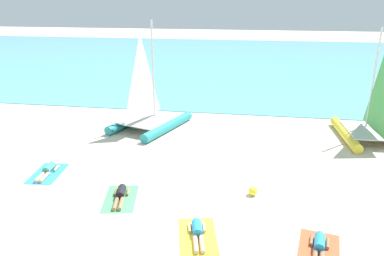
{
  "coord_description": "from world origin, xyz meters",
  "views": [
    {
      "loc": [
        2.53,
        -10.38,
        6.73
      ],
      "look_at": [
        0.0,
        5.0,
        1.2
      ],
      "focal_mm": 35.0,
      "sensor_mm": 36.0,
      "label": 1
    }
  ],
  "objects_px": {
    "towel_center_right": "(198,236)",
    "sunbather_rightmost": "(319,246)",
    "towel_leftmost": "(48,173)",
    "towel_rightmost": "(319,251)",
    "sailboat_teal": "(149,113)",
    "sunbather_center_right": "(197,231)",
    "beach_ball": "(253,191)",
    "sailboat_yellow": "(370,124)",
    "sunbather_center_left": "(121,194)",
    "towel_center_left": "(120,198)",
    "sunbather_leftmost": "(48,170)"
  },
  "relations": [
    {
      "from": "towel_center_right",
      "to": "sunbather_rightmost",
      "type": "bearing_deg",
      "value": -1.08
    },
    {
      "from": "towel_leftmost",
      "to": "towel_rightmost",
      "type": "relative_size",
      "value": 1.0
    },
    {
      "from": "sailboat_teal",
      "to": "sunbather_rightmost",
      "type": "xyz_separation_m",
      "value": [
        7.45,
        -9.16,
        -0.7
      ]
    },
    {
      "from": "towel_leftmost",
      "to": "towel_rightmost",
      "type": "xyz_separation_m",
      "value": [
        9.99,
        -3.26,
        0.0
      ]
    },
    {
      "from": "towel_rightmost",
      "to": "sailboat_teal",
      "type": "bearing_deg",
      "value": 128.88
    },
    {
      "from": "towel_center_right",
      "to": "sunbather_center_right",
      "type": "distance_m",
      "value": 0.14
    },
    {
      "from": "sunbather_center_right",
      "to": "beach_ball",
      "type": "relative_size",
      "value": 4.69
    },
    {
      "from": "sailboat_yellow",
      "to": "beach_ball",
      "type": "height_order",
      "value": "sailboat_yellow"
    },
    {
      "from": "sailboat_yellow",
      "to": "sunbather_center_left",
      "type": "relative_size",
      "value": 3.44
    },
    {
      "from": "sunbather_center_left",
      "to": "towel_center_right",
      "type": "relative_size",
      "value": 0.82
    },
    {
      "from": "towel_rightmost",
      "to": "towel_leftmost",
      "type": "bearing_deg",
      "value": 161.94
    },
    {
      "from": "towel_center_left",
      "to": "sunbather_center_right",
      "type": "distance_m",
      "value": 3.42
    },
    {
      "from": "sunbather_rightmost",
      "to": "towel_rightmost",
      "type": "bearing_deg",
      "value": -90.0
    },
    {
      "from": "beach_ball",
      "to": "sunbather_leftmost",
      "type": "bearing_deg",
      "value": 176.73
    },
    {
      "from": "sunbather_center_left",
      "to": "towel_rightmost",
      "type": "bearing_deg",
      "value": -27.58
    },
    {
      "from": "sailboat_yellow",
      "to": "sunbather_leftmost",
      "type": "relative_size",
      "value": 3.43
    },
    {
      "from": "sunbather_center_left",
      "to": "sunbather_rightmost",
      "type": "relative_size",
      "value": 1.0
    },
    {
      "from": "sunbather_center_right",
      "to": "sunbather_rightmost",
      "type": "xyz_separation_m",
      "value": [
        3.46,
        -0.13,
        0.0
      ]
    },
    {
      "from": "towel_center_left",
      "to": "towel_rightmost",
      "type": "height_order",
      "value": "same"
    },
    {
      "from": "sailboat_yellow",
      "to": "sunbather_leftmost",
      "type": "xyz_separation_m",
      "value": [
        -13.71,
        -5.96,
        -0.67
      ]
    },
    {
      "from": "sailboat_yellow",
      "to": "beach_ball",
      "type": "distance_m",
      "value": 8.52
    },
    {
      "from": "towel_leftmost",
      "to": "sunbather_leftmost",
      "type": "distance_m",
      "value": 0.14
    },
    {
      "from": "beach_ball",
      "to": "towel_leftmost",
      "type": "bearing_deg",
      "value": 177.19
    },
    {
      "from": "sailboat_teal",
      "to": "sailboat_yellow",
      "type": "xyz_separation_m",
      "value": [
        11.15,
        0.06,
        -0.03
      ]
    },
    {
      "from": "towel_leftmost",
      "to": "beach_ball",
      "type": "xyz_separation_m",
      "value": [
        8.13,
        -0.4,
        0.16
      ]
    },
    {
      "from": "sailboat_yellow",
      "to": "sunbather_center_right",
      "type": "height_order",
      "value": "sailboat_yellow"
    },
    {
      "from": "sunbather_center_right",
      "to": "beach_ball",
      "type": "bearing_deg",
      "value": 46.44
    },
    {
      "from": "towel_leftmost",
      "to": "beach_ball",
      "type": "height_order",
      "value": "beach_ball"
    },
    {
      "from": "sailboat_teal",
      "to": "towel_center_right",
      "type": "distance_m",
      "value": 9.97
    },
    {
      "from": "sailboat_yellow",
      "to": "towel_leftmost",
      "type": "distance_m",
      "value": 14.99
    },
    {
      "from": "sailboat_yellow",
      "to": "towel_rightmost",
      "type": "relative_size",
      "value": 2.83
    },
    {
      "from": "towel_leftmost",
      "to": "sailboat_yellow",
      "type": "bearing_deg",
      "value": 23.73
    },
    {
      "from": "sunbather_center_left",
      "to": "sunbather_rightmost",
      "type": "xyz_separation_m",
      "value": [
        6.46,
        -1.85,
        0.0
      ]
    },
    {
      "from": "sailboat_teal",
      "to": "sunbather_rightmost",
      "type": "relative_size",
      "value": 3.58
    },
    {
      "from": "sunbather_rightmost",
      "to": "towel_center_left",
      "type": "bearing_deg",
      "value": 175.26
    },
    {
      "from": "towel_center_left",
      "to": "sunbather_rightmost",
      "type": "relative_size",
      "value": 1.22
    },
    {
      "from": "towel_leftmost",
      "to": "towel_rightmost",
      "type": "bearing_deg",
      "value": -18.06
    },
    {
      "from": "sunbather_leftmost",
      "to": "towel_center_left",
      "type": "distance_m",
      "value": 3.85
    },
    {
      "from": "sunbather_leftmost",
      "to": "sunbather_center_right",
      "type": "bearing_deg",
      "value": -30.95
    },
    {
      "from": "sunbather_leftmost",
      "to": "towel_rightmost",
      "type": "bearing_deg",
      "value": -23.8
    },
    {
      "from": "sunbather_center_left",
      "to": "sailboat_teal",
      "type": "bearing_deg",
      "value": 86.69
    },
    {
      "from": "sailboat_teal",
      "to": "towel_center_right",
      "type": "height_order",
      "value": "sailboat_teal"
    },
    {
      "from": "towel_center_left",
      "to": "sunbather_center_right",
      "type": "bearing_deg",
      "value": -29.03
    },
    {
      "from": "towel_rightmost",
      "to": "sunbather_center_right",
      "type": "bearing_deg",
      "value": 176.75
    },
    {
      "from": "towel_center_left",
      "to": "sunbather_leftmost",
      "type": "bearing_deg",
      "value": 157.55
    },
    {
      "from": "towel_leftmost",
      "to": "towel_rightmost",
      "type": "height_order",
      "value": "same"
    },
    {
      "from": "towel_center_left",
      "to": "towel_rightmost",
      "type": "bearing_deg",
      "value": -16.06
    },
    {
      "from": "towel_center_left",
      "to": "beach_ball",
      "type": "bearing_deg",
      "value": 12.38
    },
    {
      "from": "sunbather_center_left",
      "to": "sunbather_leftmost",
      "type": "bearing_deg",
      "value": 147.37
    },
    {
      "from": "sunbather_leftmost",
      "to": "towel_center_right",
      "type": "relative_size",
      "value": 0.83
    }
  ]
}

